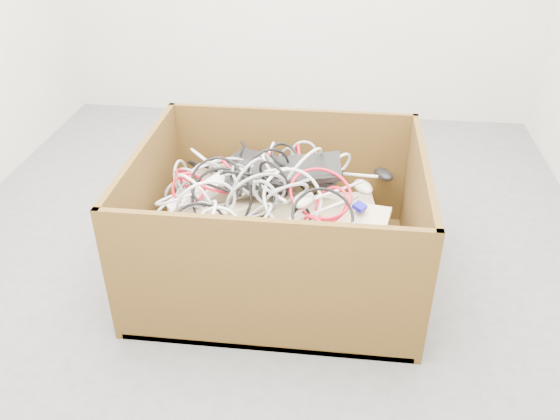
# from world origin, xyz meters

# --- Properties ---
(ground) EXTENTS (3.00, 3.00, 0.00)m
(ground) POSITION_xyz_m (0.00, 0.00, 0.00)
(ground) COLOR #4F5052
(ground) RESTS_ON ground
(cardboard_box) EXTENTS (1.11, 0.92, 0.56)m
(cardboard_box) POSITION_xyz_m (0.07, -0.23, 0.15)
(cardboard_box) COLOR #433010
(cardboard_box) RESTS_ON ground
(keyboard_pile) EXTENTS (0.94, 0.78, 0.38)m
(keyboard_pile) POSITION_xyz_m (0.08, -0.20, 0.29)
(keyboard_pile) COLOR beige
(keyboard_pile) RESTS_ON cardboard_box
(mice_scatter) EXTENTS (0.79, 0.71, 0.23)m
(mice_scatter) POSITION_xyz_m (0.18, -0.18, 0.34)
(mice_scatter) COLOR beige
(mice_scatter) RESTS_ON keyboard_pile
(power_strip_left) EXTENTS (0.28, 0.28, 0.14)m
(power_strip_left) POSITION_xyz_m (-0.22, -0.20, 0.36)
(power_strip_left) COLOR white
(power_strip_left) RESTS_ON keyboard_pile
(power_strip_right) EXTENTS (0.26, 0.11, 0.09)m
(power_strip_right) POSITION_xyz_m (-0.07, -0.45, 0.35)
(power_strip_right) COLOR white
(power_strip_right) RESTS_ON keyboard_pile
(vga_plug) EXTENTS (0.06, 0.06, 0.03)m
(vga_plug) POSITION_xyz_m (0.40, -0.25, 0.36)
(vga_plug) COLOR #110CB8
(vga_plug) RESTS_ON keyboard_pile
(cable_tangle) EXTENTS (1.01, 0.80, 0.43)m
(cable_tangle) POSITION_xyz_m (-0.04, -0.28, 0.40)
(cable_tangle) COLOR silver
(cable_tangle) RESTS_ON keyboard_pile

